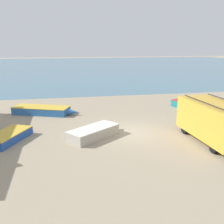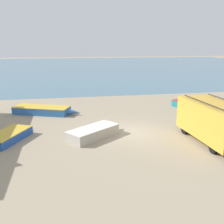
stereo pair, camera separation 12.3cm
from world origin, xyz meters
The scene contains 7 objects.
ground_plane centered at (0.00, 0.00, 0.00)m, with size 200.00×200.00×0.00m, color gray.
sea_water centered at (0.00, 52.00, 0.00)m, with size 120.00×80.00×0.01m, color #477084.
parked_van centered at (4.24, -2.45, 1.24)m, with size 2.19×5.15×2.38m.
fishing_rowboat_0 centered at (-2.28, -0.41, 0.31)m, with size 3.71×3.13×0.62m.
fishing_rowboat_1 centered at (6.82, 4.73, 0.30)m, with size 2.73×5.04×0.60m.
fishing_rowboat_2 centered at (-7.25, 0.02, 0.25)m, with size 2.58×3.71×0.50m.
fishing_rowboat_3 centered at (-5.62, 5.76, 0.29)m, with size 5.36×3.12×0.59m.
Camera 2 is at (-4.14, -15.24, 5.43)m, focal length 42.00 mm.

